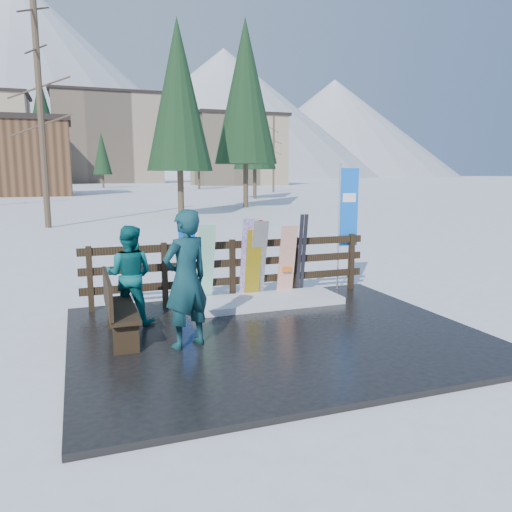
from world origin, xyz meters
name	(u,v)px	position (x,y,z in m)	size (l,w,h in m)	color
ground	(275,337)	(0.00, 0.00, 0.00)	(700.00, 700.00, 0.00)	white
deck	(275,335)	(0.00, 0.00, 0.04)	(6.00, 5.00, 0.08)	black
fence	(232,265)	(0.00, 2.20, 0.74)	(5.60, 0.10, 1.15)	black
snow_patch	(264,301)	(0.41, 1.60, 0.14)	(2.87, 1.00, 0.12)	white
bench	(116,306)	(-2.30, 0.43, 0.60)	(0.41, 1.50, 0.97)	black
snowboard_0	(187,263)	(-0.93, 1.98, 0.87)	(0.30, 0.03, 1.59)	#0858F5
snowboard_1	(206,264)	(-0.58, 1.98, 0.83)	(0.31, 0.03, 1.55)	white
snowboard_2	(253,265)	(0.34, 1.98, 0.76)	(0.29, 0.03, 1.38)	yellow
snowboard_3	(248,260)	(0.24, 1.98, 0.87)	(0.29, 0.03, 1.59)	white
snowboard_4	(258,260)	(0.44, 1.98, 0.84)	(0.30, 0.03, 1.56)	black
snowboard_5	(287,261)	(1.04, 1.98, 0.79)	(0.33, 0.03, 1.43)	silver
ski_pair_a	(256,259)	(0.42, 2.05, 0.85)	(0.16, 0.31, 1.54)	maroon
ski_pair_b	(302,255)	(1.38, 2.05, 0.89)	(0.17, 0.23, 1.61)	black
rental_flag	(346,212)	(2.48, 2.25, 1.69)	(0.45, 0.04, 2.60)	silver
person_front	(186,279)	(-1.39, -0.15, 1.04)	(0.70, 0.46, 1.92)	#124D41
person_back	(129,275)	(-2.02, 1.23, 0.87)	(0.77, 0.60, 1.59)	#0B595C
resort_buildings	(90,141)	(1.03, 115.41, 9.81)	(73.00, 87.60, 22.60)	tan
trees	(129,141)	(2.98, 48.70, 5.84)	(42.07, 68.76, 13.24)	#382B1E
mountains	(55,93)	(-10.50, 328.41, 50.20)	(520.00, 260.00, 120.00)	white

